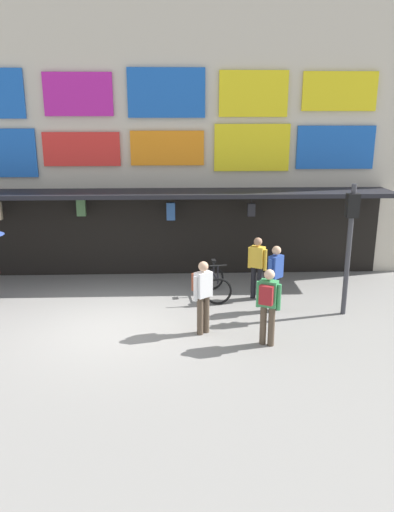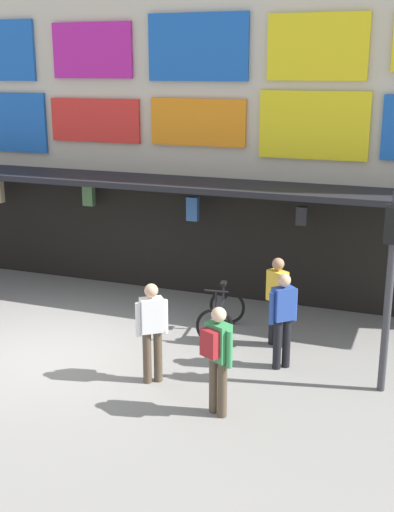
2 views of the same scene
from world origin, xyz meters
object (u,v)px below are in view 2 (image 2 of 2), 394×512
object	(u,v)px
traffic_light_far	(392,261)
pedestrian_in_green	(217,353)
pedestrian_in_black	(277,297)
bicycle_parked	(221,315)
pedestrian_in_purple	(283,316)
pedestrian_in_blue	(152,325)

from	to	relation	value
traffic_light_far	pedestrian_in_green	bearing A→B (deg)	-143.21
traffic_light_far	pedestrian_in_black	size ratio (longest dim) A/B	1.90
bicycle_parked	pedestrian_in_purple	bearing A→B (deg)	-35.64
bicycle_parked	pedestrian_in_purple	xyz separation A→B (m)	(1.42, -1.02, 0.55)
pedestrian_in_black	traffic_light_far	bearing A→B (deg)	-28.99
traffic_light_far	pedestrian_in_purple	bearing A→B (deg)	172.10
traffic_light_far	pedestrian_in_green	size ratio (longest dim) A/B	1.90
pedestrian_in_purple	pedestrian_in_black	size ratio (longest dim) A/B	1.00
pedestrian_in_blue	traffic_light_far	bearing A→B (deg)	15.62
pedestrian_in_blue	pedestrian_in_green	xyz separation A→B (m)	(1.33, -0.66, 0.00)
bicycle_parked	pedestrian_in_purple	world-z (taller)	pedestrian_in_purple
pedestrian_in_green	pedestrian_in_black	bearing A→B (deg)	85.64
bicycle_parked	pedestrian_in_purple	distance (m)	1.83
bicycle_parked	pedestrian_in_black	xyz separation A→B (m)	(1.11, -0.15, 0.55)
traffic_light_far	pedestrian_in_green	world-z (taller)	traffic_light_far
traffic_light_far	pedestrian_in_green	distance (m)	2.98
pedestrian_in_blue	pedestrian_in_purple	bearing A→B (deg)	33.35
pedestrian_in_green	pedestrian_in_blue	bearing A→B (deg)	153.65
traffic_light_far	bicycle_parked	world-z (taller)	traffic_light_far
pedestrian_in_purple	pedestrian_in_black	world-z (taller)	same
pedestrian_in_black	pedestrian_in_green	size ratio (longest dim) A/B	1.00
bicycle_parked	pedestrian_in_purple	size ratio (longest dim) A/B	0.73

